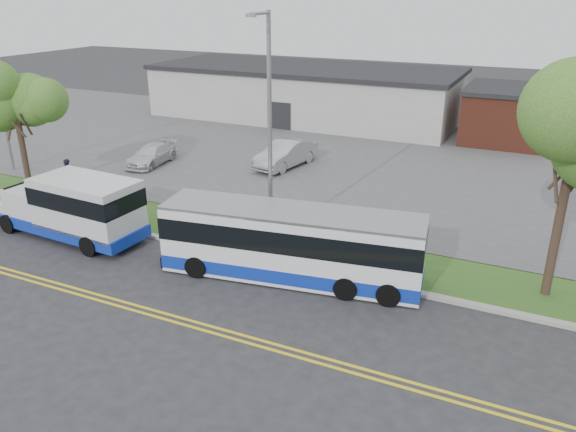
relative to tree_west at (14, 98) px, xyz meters
The scene contains 17 objects.
ground 13.43m from the tree_west, 14.93° to the right, with size 140.00×140.00×0.00m, color #28282B.
lane_line_north 14.83m from the tree_west, 30.43° to the right, with size 70.00×0.12×0.01m, color yellow.
lane_line_south 14.97m from the tree_west, 31.49° to the right, with size 70.00×0.12×0.01m, color yellow.
curb 13.19m from the tree_west, ahead, with size 80.00×0.30×0.15m, color #9E9B93.
verge 13.03m from the tree_west, ahead, with size 80.00×3.30×0.10m, color #2D541C.
parking_lot 18.98m from the tree_west, 48.99° to the left, with size 80.00×25.00×0.10m, color #4C4C4F.
commercial_building 24.72m from the tree_west, 75.85° to the left, with size 25.40×10.40×4.35m.
brick_wing 32.19m from the tree_west, 45.38° to the left, with size 6.30×7.30×3.90m.
tree_west is the anchor object (origin of this frame).
streetlight_near 15.01m from the tree_west, ahead, with size 0.35×1.53×9.50m.
shuttle_bus 8.62m from the tree_west, 26.45° to the right, with size 7.54×2.83×2.84m.
transit_bus 17.69m from the tree_west, ahead, with size 10.16×3.71×2.76m.
pedestrian 4.73m from the tree_west, 20.04° to the left, with size 0.67×0.44×1.83m, color black.
parked_car_a 15.24m from the tree_west, 42.68° to the left, with size 1.68×4.83×1.59m, color #A3A5AA.
parked_car_b 8.65m from the tree_west, 66.44° to the left, with size 1.69×4.16×1.21m, color silver.
grocery_bag_left 5.25m from the tree_west, 16.20° to the left, with size 0.32×0.32×0.32m, color white.
grocery_bag_right 5.57m from the tree_west, 22.83° to the left, with size 0.32×0.32×0.32m, color white.
Camera 1 is at (13.16, -17.02, 10.32)m, focal length 35.00 mm.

